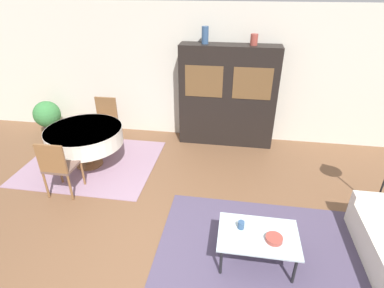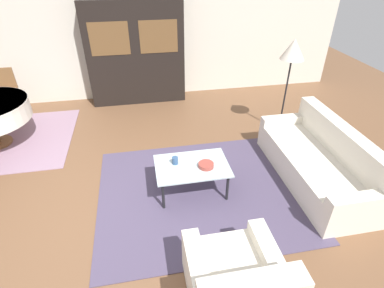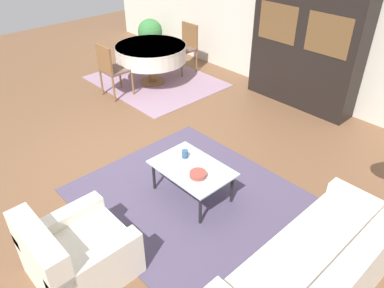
{
  "view_description": "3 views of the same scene",
  "coord_description": "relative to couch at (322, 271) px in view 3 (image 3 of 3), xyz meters",
  "views": [
    {
      "loc": [
        0.79,
        -2.35,
        3.03
      ],
      "look_at": [
        0.2,
        1.4,
        0.95
      ],
      "focal_mm": 28.0,
      "sensor_mm": 36.0,
      "label": 1
    },
    {
      "loc": [
        0.59,
        -2.7,
        2.74
      ],
      "look_at": [
        1.16,
        0.29,
        0.75
      ],
      "focal_mm": 28.0,
      "sensor_mm": 36.0,
      "label": 2
    },
    {
      "loc": [
        3.71,
        -2.09,
        3.04
      ],
      "look_at": [
        1.16,
        0.29,
        0.75
      ],
      "focal_mm": 35.0,
      "sensor_mm": 36.0,
      "label": 3
    }
  ],
  "objects": [
    {
      "name": "dining_table",
      "position": [
        -4.76,
        1.81,
        0.31
      ],
      "size": [
        1.34,
        1.34,
        0.74
      ],
      "color": "brown",
      "rests_on": "dining_rug"
    },
    {
      "name": "display_cabinet",
      "position": [
        -2.32,
        3.15,
        0.72
      ],
      "size": [
        1.89,
        0.44,
        2.0
      ],
      "color": "black",
      "rests_on": "ground_plane"
    },
    {
      "name": "wall_back",
      "position": [
        -2.92,
        3.41,
        1.07
      ],
      "size": [
        10.0,
        0.06,
        2.7
      ],
      "color": "beige",
      "rests_on": "ground_plane"
    },
    {
      "name": "dining_rug",
      "position": [
        -4.75,
        1.88,
        -0.28
      ],
      "size": [
        2.38,
        1.96,
        0.01
      ],
      "color": "gray",
      "rests_on": "ground_plane"
    },
    {
      "name": "dining_chair_far",
      "position": [
        -4.76,
        2.7,
        0.27
      ],
      "size": [
        0.44,
        0.44,
        0.96
      ],
      "rotation": [
        0.0,
        0.0,
        3.14
      ],
      "color": "brown",
      "rests_on": "dining_rug"
    },
    {
      "name": "potted_plant",
      "position": [
        -6.19,
        2.88,
        0.16
      ],
      "size": [
        0.57,
        0.57,
        0.76
      ],
      "color": "#4C4C51",
      "rests_on": "ground_plane"
    },
    {
      "name": "bowl",
      "position": [
        -1.59,
        0.01,
        0.17
      ],
      "size": [
        0.2,
        0.2,
        0.05
      ],
      "color": "#9E4238",
      "rests_on": "coffee_table"
    },
    {
      "name": "area_rug",
      "position": [
        -1.66,
        0.02,
        -0.28
      ],
      "size": [
        2.67,
        2.27,
        0.01
      ],
      "color": "#4C425B",
      "rests_on": "ground_plane"
    },
    {
      "name": "cup",
      "position": [
        -1.97,
        0.15,
        0.19
      ],
      "size": [
        0.08,
        0.08,
        0.1
      ],
      "color": "#33517A",
      "rests_on": "coffee_table"
    },
    {
      "name": "ground_plane",
      "position": [
        -2.92,
        -0.22,
        -0.28
      ],
      "size": [
        14.0,
        14.0,
        0.0
      ],
      "primitive_type": "plane",
      "color": "brown"
    },
    {
      "name": "couch",
      "position": [
        0.0,
        0.0,
        0.0
      ],
      "size": [
        0.84,
        2.01,
        0.79
      ],
      "rotation": [
        0.0,
        0.0,
        1.57
      ],
      "color": "silver",
      "rests_on": "ground_plane"
    },
    {
      "name": "dining_chair_near",
      "position": [
        -4.76,
        0.92,
        0.27
      ],
      "size": [
        0.44,
        0.44,
        0.96
      ],
      "color": "brown",
      "rests_on": "dining_rug"
    },
    {
      "name": "armchair",
      "position": [
        -1.66,
        -1.5,
        -0.0
      ],
      "size": [
        0.82,
        0.87,
        0.77
      ],
      "color": "silver",
      "rests_on": "ground_plane"
    },
    {
      "name": "coffee_table",
      "position": [
        -1.76,
        0.07,
        0.1
      ],
      "size": [
        0.94,
        0.64,
        0.41
      ],
      "color": "black",
      "rests_on": "area_rug"
    }
  ]
}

